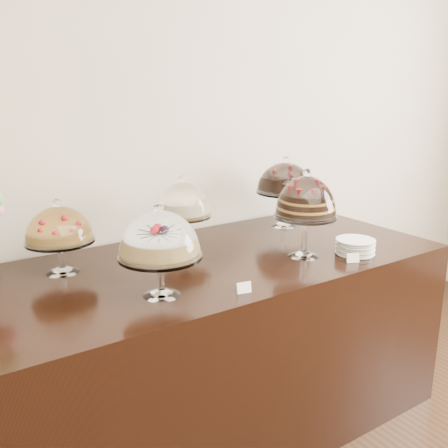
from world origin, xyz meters
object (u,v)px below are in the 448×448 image
cake_stand_sugar_sponge (160,239)px  cake_stand_dark_choco (285,180)px  display_counter (218,343)px  cake_stand_fruit_tart (59,228)px  cake_stand_cheesecake (183,203)px  cake_stand_choco_layer (306,200)px  plate_stack (355,247)px

cake_stand_sugar_sponge → cake_stand_dark_choco: 1.18m
display_counter → cake_stand_fruit_tart: 0.96m
cake_stand_cheesecake → cake_stand_fruit_tart: 0.63m
cake_stand_dark_choco → cake_stand_fruit_tart: (-1.31, -0.04, -0.07)m
cake_stand_choco_layer → cake_stand_fruit_tart: 1.12m
display_counter → cake_stand_choco_layer: (0.36, -0.20, 0.73)m
display_counter → cake_stand_cheesecake: size_ratio=5.92×
cake_stand_cheesecake → cake_stand_choco_layer: bearing=-48.0°
display_counter → cake_stand_sugar_sponge: bearing=-150.1°
cake_stand_cheesecake → cake_stand_fruit_tart: cake_stand_cheesecake is taller
display_counter → cake_stand_fruit_tart: cake_stand_fruit_tart is taller
cake_stand_choco_layer → cake_stand_cheesecake: size_ratio=1.15×
cake_stand_cheesecake → cake_stand_sugar_sponge: bearing=-127.6°
cake_stand_sugar_sponge → cake_stand_cheesecake: 0.62m
cake_stand_choco_layer → cake_stand_fruit_tart: size_ratio=1.29×
cake_stand_choco_layer → cake_stand_cheesecake: 0.61m
cake_stand_sugar_sponge → cake_stand_fruit_tart: cake_stand_sugar_sponge is taller
cake_stand_choco_layer → cake_stand_cheesecake: cake_stand_choco_layer is taller
cake_stand_sugar_sponge → cake_stand_cheesecake: cake_stand_sugar_sponge is taller
cake_stand_sugar_sponge → cake_stand_cheesecake: (0.38, 0.49, -0.00)m
cake_stand_sugar_sponge → cake_stand_cheesecake: bearing=52.4°
cake_stand_cheesecake → plate_stack: (0.64, -0.57, -0.19)m
cake_stand_choco_layer → cake_stand_fruit_tart: bearing=157.4°
cake_stand_fruit_tart → plate_stack: 1.38m
cake_stand_sugar_sponge → cake_stand_fruit_tart: (-0.25, 0.47, -0.03)m
cake_stand_sugar_sponge → cake_stand_dark_choco: (1.06, 0.51, 0.04)m
cake_stand_dark_choco → cake_stand_fruit_tart: size_ratio=1.23×
cake_stand_cheesecake → plate_stack: cake_stand_cheesecake is taller
cake_stand_cheesecake → cake_stand_dark_choco: bearing=1.8°
cake_stand_dark_choco → plate_stack: (-0.05, -0.59, -0.23)m
cake_stand_sugar_sponge → cake_stand_dark_choco: bearing=25.7°
cake_stand_choco_layer → cake_stand_cheesecake: (-0.41, 0.45, -0.05)m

